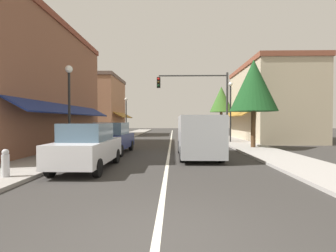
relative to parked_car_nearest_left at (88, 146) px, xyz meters
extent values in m
plane|color=#33302D|center=(3.05, 12.32, -0.88)|extent=(80.00, 80.00, 0.00)
cube|color=gray|center=(-2.45, 12.32, -0.82)|extent=(2.60, 56.00, 0.12)
cube|color=#A39E99|center=(8.55, 12.32, -0.82)|extent=(2.60, 56.00, 0.12)
cube|color=silver|center=(3.05, 12.32, -0.88)|extent=(0.14, 52.00, 0.01)
cube|color=brown|center=(-6.25, 6.32, 3.06)|extent=(5.01, 14.00, 7.87)
cube|color=brown|center=(-6.25, 6.32, 7.20)|extent=(5.21, 14.20, 0.40)
cube|color=slate|center=(-3.81, 6.32, 0.52)|extent=(0.08, 10.64, 1.80)
cube|color=navy|center=(-3.20, 6.32, 1.72)|extent=(1.27, 11.76, 0.73)
cube|color=slate|center=(-3.81, 3.24, 4.79)|extent=(0.08, 1.10, 1.30)
cube|color=slate|center=(-3.81, 9.40, 4.79)|extent=(0.08, 1.10, 1.30)
cube|color=#BCAD8E|center=(12.54, 14.32, 2.48)|extent=(5.39, 10.00, 6.71)
cube|color=brown|center=(12.54, 14.32, 6.03)|extent=(5.59, 10.20, 0.40)
cube|color=slate|center=(9.91, 14.32, 0.52)|extent=(0.08, 7.60, 1.80)
cube|color=olive|center=(9.30, 14.32, 1.72)|extent=(1.27, 8.40, 0.73)
cube|color=slate|center=(9.91, 12.12, 3.95)|extent=(0.08, 1.10, 1.30)
cube|color=slate|center=(9.91, 16.52, 3.95)|extent=(0.08, 1.10, 1.30)
cube|color=#9E6B4C|center=(-5.76, 22.32, 2.67)|extent=(4.01, 8.00, 7.10)
cube|color=brown|center=(-5.76, 22.32, 6.42)|extent=(4.21, 8.20, 0.40)
cube|color=slate|center=(-3.81, 22.32, 0.52)|extent=(0.08, 6.08, 1.80)
cube|color=olive|center=(-3.20, 22.32, 1.72)|extent=(1.27, 6.72, 0.73)
cube|color=slate|center=(-3.81, 20.56, 4.23)|extent=(0.08, 1.10, 1.30)
cube|color=slate|center=(-3.81, 24.08, 4.23)|extent=(0.08, 1.10, 1.30)
cube|color=silver|center=(0.00, 0.03, -0.17)|extent=(1.74, 4.11, 0.80)
cube|color=slate|center=(0.00, -0.07, 0.56)|extent=(1.53, 2.01, 0.66)
cylinder|color=black|center=(-0.80, 1.37, -0.57)|extent=(0.20, 0.62, 0.62)
cylinder|color=black|center=(0.78, 1.38, -0.57)|extent=(0.20, 0.62, 0.62)
cylinder|color=black|center=(-0.78, -1.33, -0.57)|extent=(0.20, 0.62, 0.62)
cylinder|color=black|center=(0.80, -1.32, -0.57)|extent=(0.20, 0.62, 0.62)
cube|color=navy|center=(-0.18, 4.62, -0.17)|extent=(1.84, 4.15, 0.80)
cube|color=slate|center=(-0.18, 4.52, 0.56)|extent=(1.58, 2.04, 0.66)
cylinder|color=black|center=(-0.93, 5.99, -0.57)|extent=(0.22, 0.63, 0.62)
cylinder|color=black|center=(0.65, 5.95, -0.57)|extent=(0.22, 0.63, 0.62)
cylinder|color=black|center=(-1.01, 3.29, -0.57)|extent=(0.22, 0.63, 0.62)
cylinder|color=black|center=(0.57, 3.24, -0.57)|extent=(0.22, 0.63, 0.62)
cube|color=#B2B7BC|center=(4.59, 3.24, 0.29)|extent=(1.99, 5.01, 1.90)
cube|color=slate|center=(4.57, 5.64, 0.72)|extent=(1.73, 0.28, 0.84)
cube|color=black|center=(4.57, 5.82, -0.40)|extent=(1.86, 0.21, 0.24)
cylinder|color=black|center=(3.70, 4.78, -0.52)|extent=(0.24, 0.72, 0.72)
cylinder|color=black|center=(5.46, 4.79, -0.52)|extent=(0.24, 0.72, 0.72)
cylinder|color=black|center=(3.71, 1.68, -0.52)|extent=(0.24, 0.72, 0.72)
cylinder|color=black|center=(5.48, 1.69, -0.52)|extent=(0.24, 0.72, 0.72)
cylinder|color=#333333|center=(7.85, 11.61, 2.10)|extent=(0.18, 0.18, 5.95)
cylinder|color=#333333|center=(4.95, 11.61, 4.82)|extent=(5.81, 0.12, 0.12)
cube|color=black|center=(2.04, 11.43, 4.22)|extent=(0.30, 0.24, 0.90)
sphere|color=red|center=(2.04, 11.30, 4.50)|extent=(0.20, 0.20, 0.20)
sphere|color=#3D2D0C|center=(2.04, 11.30, 4.22)|extent=(0.20, 0.20, 0.20)
sphere|color=#0C3316|center=(2.04, 11.30, 3.94)|extent=(0.20, 0.20, 0.20)
cylinder|color=black|center=(-1.85, 2.67, 1.24)|extent=(0.12, 0.12, 4.24)
sphere|color=white|center=(-1.85, 2.67, 3.54)|extent=(0.36, 0.36, 0.36)
cylinder|color=black|center=(8.03, 11.13, 1.48)|extent=(0.12, 0.12, 4.72)
sphere|color=white|center=(8.03, 11.13, 4.02)|extent=(0.36, 0.36, 0.36)
cylinder|color=black|center=(-2.05, 18.29, 1.18)|extent=(0.12, 0.12, 4.11)
sphere|color=white|center=(-2.05, 18.29, 3.41)|extent=(0.36, 0.36, 0.36)
cylinder|color=#4C331E|center=(8.60, 7.05, 0.60)|extent=(0.30, 0.30, 2.96)
cone|color=#19471E|center=(8.60, 7.05, 3.33)|extent=(3.10, 3.10, 3.41)
cylinder|color=#4C331E|center=(8.90, 19.63, 0.77)|extent=(0.30, 0.30, 3.30)
cone|color=#386626|center=(8.90, 19.63, 3.51)|extent=(2.70, 2.70, 2.97)
cylinder|color=#B2B2B7|center=(-1.93, -1.86, -0.41)|extent=(0.22, 0.22, 0.70)
sphere|color=#B2B2B7|center=(-1.93, -1.86, 0.01)|extent=(0.20, 0.20, 0.20)
camera|label=1|loc=(3.32, -9.39, 0.99)|focal=26.33mm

